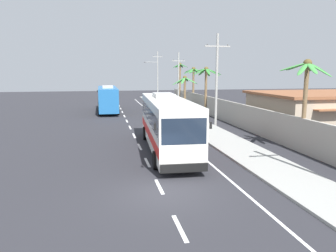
# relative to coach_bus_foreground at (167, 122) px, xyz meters

# --- Properties ---
(ground_plane) EXTENTS (160.00, 160.00, 0.00)m
(ground_plane) POSITION_rel_coach_bus_foreground_xyz_m (-1.77, -7.85, -2.01)
(ground_plane) COLOR #28282D
(sidewalk_kerb) EXTENTS (3.20, 90.00, 0.14)m
(sidewalk_kerb) POSITION_rel_coach_bus_foreground_xyz_m (5.03, 2.15, -1.94)
(sidewalk_kerb) COLOR #999993
(sidewalk_kerb) RESTS_ON ground
(lane_markings) EXTENTS (3.81, 71.00, 0.01)m
(lane_markings) POSITION_rel_coach_bus_foreground_xyz_m (0.59, 6.54, -2.00)
(lane_markings) COLOR white
(lane_markings) RESTS_ON ground
(boundary_wall) EXTENTS (0.24, 60.00, 2.34)m
(boundary_wall) POSITION_rel_coach_bus_foreground_xyz_m (8.83, 6.15, -0.84)
(boundary_wall) COLOR #9E998E
(boundary_wall) RESTS_ON ground
(coach_bus_foreground) EXTENTS (3.44, 12.56, 3.86)m
(coach_bus_foreground) POSITION_rel_coach_bus_foreground_xyz_m (0.00, 0.00, 0.00)
(coach_bus_foreground) COLOR silver
(coach_bus_foreground) RESTS_ON ground
(coach_bus_far_lane) EXTENTS (2.91, 11.13, 3.62)m
(coach_bus_far_lane) POSITION_rel_coach_bus_foreground_xyz_m (-3.66, 22.65, -0.13)
(coach_bus_far_lane) COLOR #2366A8
(coach_bus_far_lane) RESTS_ON ground
(motorcycle_beside_bus) EXTENTS (0.56, 1.96, 1.57)m
(motorcycle_beside_bus) POSITION_rel_coach_bus_foreground_xyz_m (1.98, 9.75, -1.37)
(motorcycle_beside_bus) COLOR black
(motorcycle_beside_bus) RESTS_ON ground
(pedestrian_near_kerb) EXTENTS (0.36, 0.36, 1.72)m
(pedestrian_near_kerb) POSITION_rel_coach_bus_foreground_xyz_m (5.46, 11.53, -0.97)
(pedestrian_near_kerb) COLOR black
(pedestrian_near_kerb) RESTS_ON sidewalk_kerb
(utility_pole_mid) EXTENTS (2.58, 0.24, 9.05)m
(utility_pole_mid) POSITION_rel_coach_bus_foreground_xyz_m (6.75, 8.67, 2.75)
(utility_pole_mid) COLOR #9E9E99
(utility_pole_mid) RESTS_ON ground
(utility_pole_far) EXTENTS (2.01, 0.24, 8.32)m
(utility_pole_far) POSITION_rel_coach_bus_foreground_xyz_m (7.12, 26.41, 2.33)
(utility_pole_far) COLOR #9E9E99
(utility_pole_far) RESTS_ON ground
(utility_pole_distant) EXTENTS (3.82, 0.24, 9.55)m
(utility_pole_distant) POSITION_rel_coach_bus_foreground_xyz_m (6.81, 44.15, 3.10)
(utility_pole_distant) COLOR #9E9E99
(utility_pole_distant) RESTS_ON ground
(palm_nearest) EXTENTS (3.42, 3.43, 6.24)m
(palm_nearest) POSITION_rel_coach_bus_foreground_xyz_m (8.88, -2.48, 2.62)
(palm_nearest) COLOR brown
(palm_nearest) RESTS_ON ground
(palm_second) EXTENTS (4.14, 4.10, 6.05)m
(palm_second) POSITION_rel_coach_bus_foreground_xyz_m (8.61, 17.60, 2.43)
(palm_second) COLOR brown
(palm_second) RESTS_ON ground
(palm_third) EXTENTS (2.75, 2.66, 6.96)m
(palm_third) POSITION_rel_coach_bus_foreground_xyz_m (8.67, 31.80, 2.71)
(palm_third) COLOR brown
(palm_third) RESTS_ON ground
(palm_fourth) EXTENTS (3.83, 3.77, 4.90)m
(palm_fourth) POSITION_rel_coach_bus_foreground_xyz_m (6.91, 21.64, 1.52)
(palm_fourth) COLOR brown
(palm_fourth) RESTS_ON ground
(palm_farthest) EXTENTS (3.26, 2.99, 6.13)m
(palm_farthest) POSITION_rel_coach_bus_foreground_xyz_m (8.99, 24.67, 2.38)
(palm_farthest) COLOR brown
(palm_farthest) RESTS_ON ground
(roadside_building) EXTENTS (11.10, 9.85, 3.49)m
(roadside_building) POSITION_rel_coach_bus_foreground_xyz_m (15.68, 5.30, -0.25)
(roadside_building) COLOR tan
(roadside_building) RESTS_ON ground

